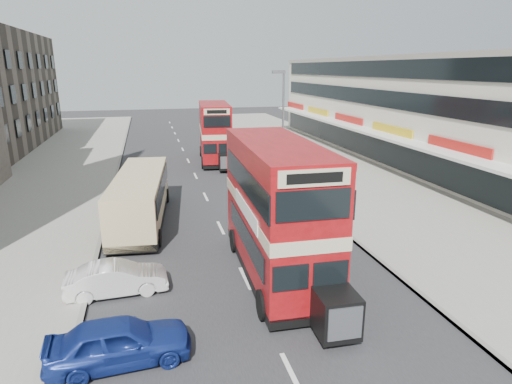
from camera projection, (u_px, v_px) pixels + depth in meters
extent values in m
plane|color=#28282B|center=(257.00, 303.00, 15.84)|extent=(160.00, 160.00, 0.00)
cube|color=#28282B|center=(196.00, 176.00, 34.48)|extent=(12.00, 90.00, 0.01)
cube|color=gray|center=(335.00, 167.00, 37.27)|extent=(12.00, 90.00, 0.15)
cube|color=gray|center=(31.00, 185.00, 31.65)|extent=(12.00, 90.00, 0.15)
cube|color=gray|center=(115.00, 180.00, 33.04)|extent=(0.20, 90.00, 0.16)
cube|color=gray|center=(269.00, 171.00, 35.89)|extent=(0.20, 90.00, 0.16)
cube|color=beige|center=(409.00, 111.00, 39.79)|extent=(8.00, 46.00, 9.00)
cube|color=black|center=(367.00, 144.00, 39.64)|extent=(0.10, 44.00, 2.40)
cube|color=gray|center=(414.00, 58.00, 38.52)|extent=(8.20, 46.20, 0.40)
cube|color=white|center=(359.00, 129.00, 39.06)|extent=(1.80, 44.00, 0.20)
cylinder|color=slate|center=(283.00, 126.00, 33.06)|extent=(0.16, 0.16, 8.00)
cube|color=slate|center=(279.00, 72.00, 31.86)|extent=(1.00, 0.20, 0.25)
cube|color=black|center=(275.00, 265.00, 18.02)|extent=(2.92, 8.54, 0.37)
cube|color=maroon|center=(276.00, 237.00, 17.67)|extent=(2.90, 8.54, 2.33)
cube|color=beige|center=(276.00, 206.00, 17.31)|extent=(2.94, 8.58, 0.48)
cube|color=maroon|center=(277.00, 175.00, 16.96)|extent=(2.90, 8.54, 2.22)
cube|color=maroon|center=(277.00, 145.00, 16.63)|extent=(2.92, 8.56, 0.26)
cube|color=black|center=(336.00, 314.00, 13.43)|extent=(1.31, 1.31, 1.38)
cube|color=black|center=(215.00, 157.00, 39.85)|extent=(3.28, 8.19, 0.35)
cube|color=maroon|center=(215.00, 145.00, 39.52)|extent=(3.26, 8.18, 2.19)
cube|color=beige|center=(215.00, 131.00, 39.17)|extent=(3.30, 8.23, 0.45)
cube|color=maroon|center=(214.00, 118.00, 38.84)|extent=(3.26, 8.18, 2.09)
cube|color=maroon|center=(214.00, 105.00, 38.53)|extent=(3.28, 8.21, 0.25)
cube|color=black|center=(226.00, 162.00, 35.42)|extent=(1.31, 1.31, 1.30)
cube|color=black|center=(142.00, 216.00, 24.07)|extent=(3.38, 9.76, 0.38)
cube|color=#CDB885|center=(140.00, 197.00, 23.77)|extent=(3.36, 9.75, 2.49)
imported|color=navy|center=(119.00, 341.00, 12.49)|extent=(4.19, 1.91, 1.40)
imported|color=white|center=(117.00, 279.00, 16.37)|extent=(3.80, 1.48, 1.23)
imported|color=#A31015|center=(270.00, 178.00, 31.10)|extent=(4.86, 2.44, 1.35)
imported|color=#C74413|center=(254.00, 169.00, 34.46)|extent=(3.94, 1.83, 1.09)
imported|color=#61A7C3|center=(227.00, 140.00, 46.87)|extent=(4.38, 1.81, 1.48)
imported|color=gray|center=(320.00, 178.00, 29.77)|extent=(0.70, 0.55, 1.68)
imported|color=gray|center=(268.00, 139.00, 46.53)|extent=(1.00, 0.62, 1.59)
imported|color=gray|center=(240.00, 164.00, 36.64)|extent=(0.84, 1.84, 0.93)
imported|color=black|center=(240.00, 155.00, 36.44)|extent=(0.67, 0.49, 1.72)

